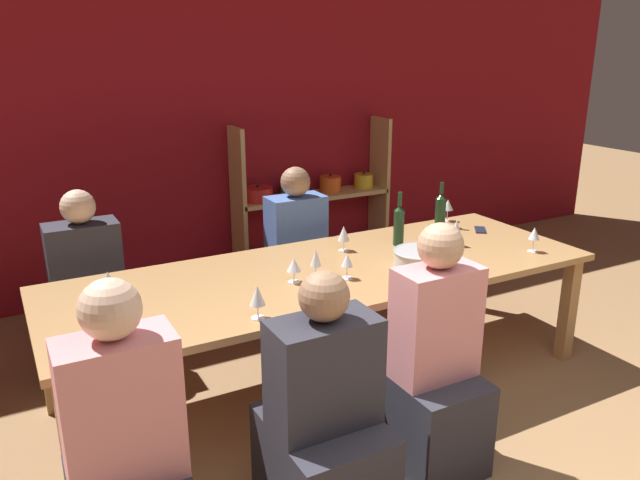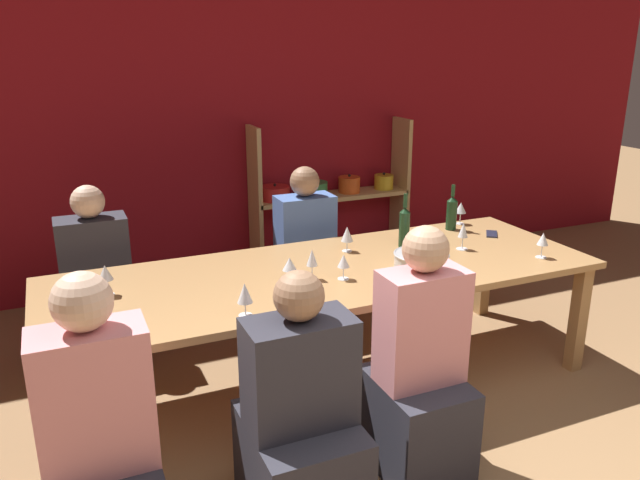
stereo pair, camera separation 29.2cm
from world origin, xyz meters
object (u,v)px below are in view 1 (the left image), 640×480
(wine_glass_white_e, at_px, (118,323))
(wine_glass_red_b, at_px, (257,296))
(person_near_b, at_px, (324,431))
(shelf_unit, at_px, (313,217))
(cell_phone, at_px, (480,230))
(person_far_a, at_px, (90,306))
(wine_glass_white_c, at_px, (108,280))
(dining_table, at_px, (328,279))
(wine_glass_empty_b, at_px, (448,205))
(wine_bottle_dark, at_px, (399,224))
(wine_glass_empty_a, at_px, (294,265))
(wine_glass_red_a, at_px, (534,234))
(person_near_a, at_px, (128,469))
(person_near_c, at_px, (432,380))
(wine_bottle_green, at_px, (440,209))
(mixing_bowl, at_px, (421,257))
(wine_glass_white_b, at_px, (344,234))
(wine_glass_white_d, at_px, (316,259))
(wine_glass_white_a, at_px, (456,228))
(wine_glass_empty_c, at_px, (347,261))
(person_far_b, at_px, (297,269))

(wine_glass_white_e, xyz_separation_m, wine_glass_red_b, (0.64, -0.00, -0.00))
(person_near_b, bearing_deg, shelf_unit, 62.97)
(cell_phone, distance_m, person_far_a, 2.63)
(wine_glass_white_c, relative_size, wine_glass_red_b, 0.99)
(dining_table, height_order, wine_glass_empty_b, wine_glass_empty_b)
(wine_bottle_dark, bearing_deg, wine_glass_empty_a, -163.08)
(wine_glass_red_a, distance_m, person_far_a, 2.79)
(wine_glass_red_a, height_order, person_far_a, person_far_a)
(person_near_a, distance_m, person_near_c, 1.41)
(wine_bottle_green, relative_size, cell_phone, 1.97)
(wine_glass_white_c, height_order, person_far_a, person_far_a)
(wine_glass_white_c, bearing_deg, person_far_a, 90.81)
(mixing_bowl, height_order, wine_glass_white_b, wine_glass_white_b)
(person_near_b, bearing_deg, wine_bottle_green, 38.59)
(mixing_bowl, relative_size, wine_glass_white_d, 1.86)
(mixing_bowl, distance_m, wine_glass_white_d, 0.65)
(wine_glass_white_a, distance_m, person_near_a, 2.46)
(wine_glass_red_a, xyz_separation_m, wine_glass_empty_b, (-0.02, 0.80, 0.00))
(cell_phone, height_order, person_near_c, person_near_c)
(wine_glass_white_a, xyz_separation_m, wine_glass_white_b, (-0.68, 0.25, -0.01))
(mixing_bowl, xyz_separation_m, wine_glass_red_b, (-1.12, -0.22, 0.06))
(wine_glass_empty_b, bearing_deg, wine_bottle_green, -148.01)
(wine_glass_empty_a, distance_m, wine_glass_white_d, 0.13)
(person_near_c, bearing_deg, shelf_unit, 73.77)
(dining_table, relative_size, wine_glass_empty_a, 23.11)
(wine_glass_white_e, bearing_deg, wine_glass_red_b, -0.08)
(mixing_bowl, height_order, person_near_a, person_near_a)
(wine_glass_white_e, bearing_deg, shelf_unit, 46.50)
(mixing_bowl, xyz_separation_m, person_near_a, (-1.84, -0.65, -0.34))
(person_near_b, bearing_deg, wine_glass_empty_a, 71.63)
(person_near_a, height_order, person_near_c, person_near_c)
(wine_glass_white_c, distance_m, person_far_a, 0.88)
(wine_glass_empty_b, bearing_deg, wine_glass_empty_c, -152.33)
(mixing_bowl, distance_m, wine_glass_white_a, 0.47)
(wine_bottle_dark, relative_size, wine_glass_empty_a, 2.55)
(wine_bottle_green, xyz_separation_m, person_far_a, (-2.33, 0.49, -0.44))
(cell_phone, bearing_deg, shelf_unit, 105.42)
(wine_glass_empty_a, distance_m, wine_glass_white_b, 0.61)
(mixing_bowl, xyz_separation_m, wine_glass_white_e, (-1.76, -0.22, 0.06))
(wine_glass_empty_b, relative_size, cell_phone, 0.98)
(person_far_a, bearing_deg, wine_bottle_green, 168.10)
(wine_glass_white_d, xyz_separation_m, person_near_b, (-0.41, -0.84, -0.45))
(mixing_bowl, distance_m, person_near_b, 1.34)
(wine_glass_red_a, bearing_deg, person_near_b, -161.44)
(wine_glass_empty_b, distance_m, cell_phone, 0.33)
(person_far_b, bearing_deg, wine_glass_white_a, 131.26)
(mixing_bowl, bearing_deg, wine_glass_empty_c, 176.86)
(dining_table, xyz_separation_m, wine_glass_white_b, (0.25, 0.25, 0.17))
(wine_glass_white_e, bearing_deg, person_far_a, 87.92)
(wine_glass_white_b, bearing_deg, person_near_b, -123.70)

